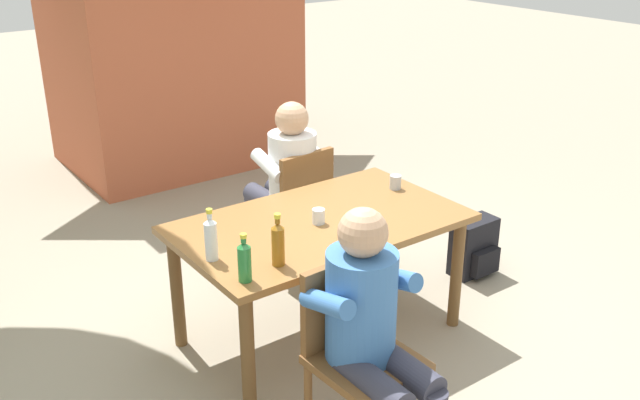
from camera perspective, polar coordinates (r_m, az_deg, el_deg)
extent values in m
plane|color=gray|center=(4.30, 0.00, -10.60)|extent=(24.00, 24.00, 0.00)
cube|color=olive|center=(3.95, 0.00, -1.87)|extent=(1.58, 0.94, 0.04)
cylinder|color=brown|center=(3.52, -5.78, -12.38)|extent=(0.07, 0.07, 0.70)
cylinder|color=brown|center=(4.29, 10.85, -5.74)|extent=(0.07, 0.07, 0.70)
cylinder|color=brown|center=(4.11, -11.36, -7.13)|extent=(0.07, 0.07, 0.70)
cylinder|color=brown|center=(4.78, 4.15, -2.22)|extent=(0.07, 0.07, 0.70)
cube|color=brown|center=(3.33, 3.74, -12.90)|extent=(0.46, 0.46, 0.04)
cube|color=brown|center=(3.32, 1.50, -8.13)|extent=(0.42, 0.06, 0.42)
cylinder|color=brown|center=(3.48, -0.95, -15.65)|extent=(0.04, 0.04, 0.41)
cylinder|color=brown|center=(3.68, 3.86, -13.31)|extent=(0.04, 0.04, 0.41)
cube|color=brown|center=(4.89, -2.48, -0.56)|extent=(0.47, 0.47, 0.04)
cube|color=brown|center=(4.65, -1.03, 1.29)|extent=(0.42, 0.07, 0.42)
cylinder|color=brown|center=(5.22, -2.05, -1.66)|extent=(0.04, 0.04, 0.41)
cylinder|color=brown|center=(5.02, -5.48, -2.80)|extent=(0.04, 0.04, 0.41)
cylinder|color=brown|center=(4.96, 0.65, -3.06)|extent=(0.04, 0.04, 0.41)
cylinder|color=brown|center=(4.74, -2.86, -4.34)|extent=(0.04, 0.04, 0.41)
cylinder|color=#3D70B2|center=(3.20, 3.29, -8.42)|extent=(0.32, 0.32, 0.52)
sphere|color=tan|center=(3.03, 3.44, -2.61)|extent=(0.22, 0.22, 0.22)
cylinder|color=#383847|center=(3.18, 4.23, -14.44)|extent=(0.14, 0.40, 0.14)
cylinder|color=#3D70B2|center=(3.06, 0.55, -8.26)|extent=(0.09, 0.31, 0.16)
cylinder|color=#383847|center=(3.27, 6.71, -13.26)|extent=(0.14, 0.40, 0.14)
cylinder|color=#3D70B2|center=(3.27, 5.91, -6.21)|extent=(0.09, 0.31, 0.16)
cylinder|color=white|center=(4.75, -2.20, 2.35)|extent=(0.32, 0.32, 0.52)
sphere|color=tan|center=(4.63, -2.27, 6.52)|extent=(0.22, 0.22, 0.22)
cylinder|color=#383847|center=(5.04, -2.58, 0.44)|extent=(0.14, 0.40, 0.14)
cylinder|color=#383847|center=(5.29, -3.74, -1.15)|extent=(0.11, 0.11, 0.45)
cylinder|color=white|center=(4.82, -0.35, 3.69)|extent=(0.09, 0.31, 0.16)
cylinder|color=#383847|center=(4.95, -4.31, -0.03)|extent=(0.14, 0.40, 0.14)
cylinder|color=#383847|center=(5.20, -5.41, -1.62)|extent=(0.11, 0.11, 0.45)
cylinder|color=white|center=(4.62, -4.16, 2.77)|extent=(0.09, 0.31, 0.16)
cylinder|color=#287A38|center=(3.31, -6.04, -5.11)|extent=(0.06, 0.06, 0.17)
cone|color=#287A38|center=(3.27, -6.11, -3.59)|extent=(0.06, 0.06, 0.02)
cylinder|color=#287A38|center=(3.26, -6.13, -3.21)|extent=(0.03, 0.03, 0.02)
cylinder|color=yellow|center=(3.25, -6.15, -2.87)|extent=(0.03, 0.03, 0.02)
cylinder|color=white|center=(3.52, -8.69, -3.29)|extent=(0.06, 0.06, 0.19)
cone|color=white|center=(3.47, -8.80, -1.65)|extent=(0.06, 0.06, 0.03)
cylinder|color=white|center=(3.46, -8.83, -1.25)|extent=(0.03, 0.03, 0.03)
cylinder|color=yellow|center=(3.45, -8.85, -0.88)|extent=(0.03, 0.03, 0.02)
cylinder|color=#996019|center=(3.43, -3.37, -3.74)|extent=(0.06, 0.06, 0.19)
cone|color=#996019|center=(3.39, -3.41, -2.08)|extent=(0.06, 0.06, 0.03)
cylinder|color=#996019|center=(3.38, -3.42, -1.66)|extent=(0.03, 0.03, 0.03)
cylinder|color=yellow|center=(3.37, -3.43, -1.29)|extent=(0.03, 0.03, 0.02)
cylinder|color=white|center=(3.74, 2.47, -2.22)|extent=(0.08, 0.08, 0.10)
cylinder|color=#B2B7BC|center=(4.38, 6.04, 1.43)|extent=(0.07, 0.07, 0.09)
cylinder|color=silver|center=(3.89, -0.12, -1.31)|extent=(0.07, 0.07, 0.08)
cube|color=silver|center=(3.69, 4.16, -3.44)|extent=(0.16, 0.13, 0.01)
cube|color=black|center=(3.59, 3.78, -4.14)|extent=(0.08, 0.06, 0.01)
cube|color=black|center=(4.97, 12.16, -3.65)|extent=(0.31, 0.17, 0.39)
cube|color=black|center=(4.93, 13.08, -4.86)|extent=(0.22, 0.06, 0.17)
cube|color=#B25638|center=(7.01, -11.74, 11.27)|extent=(2.03, 1.49, 2.04)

